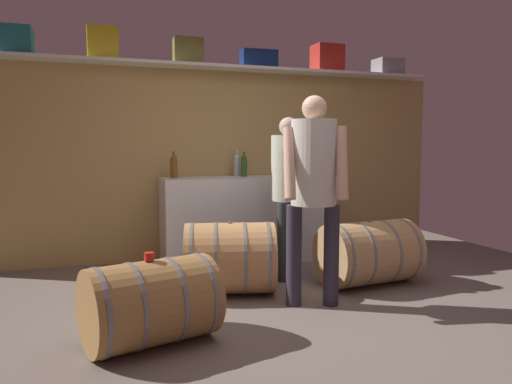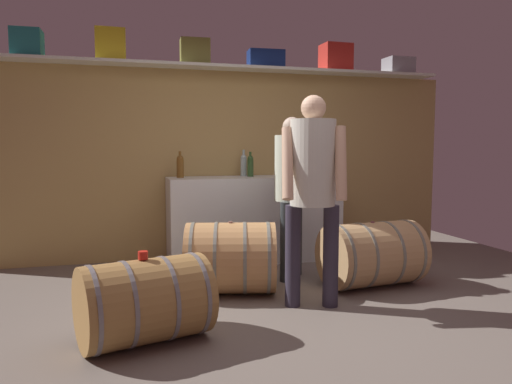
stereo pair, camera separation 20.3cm
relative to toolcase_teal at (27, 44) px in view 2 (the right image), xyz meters
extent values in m
cube|color=#6F645B|center=(2.12, -1.51, -2.35)|extent=(6.78, 7.64, 0.02)
cube|color=tan|center=(2.12, 0.15, -1.26)|extent=(5.58, 0.10, 2.17)
cube|color=silver|center=(2.12, 0.00, -0.16)|extent=(5.13, 0.40, 0.03)
cube|color=#207275|center=(0.00, 0.00, 0.00)|extent=(0.29, 0.28, 0.28)
cube|color=yellow|center=(0.81, 0.00, 0.03)|extent=(0.31, 0.27, 0.33)
cube|color=olive|center=(1.71, 0.00, 0.00)|extent=(0.33, 0.24, 0.28)
cube|color=navy|center=(2.54, 0.00, -0.04)|extent=(0.42, 0.25, 0.21)
cube|color=red|center=(3.42, 0.00, 0.02)|extent=(0.35, 0.28, 0.32)
cube|color=gray|center=(4.28, 0.00, -0.04)|extent=(0.33, 0.27, 0.20)
cube|color=white|center=(2.34, -0.21, -1.87)|extent=(1.94, 0.59, 0.96)
cylinder|color=brown|center=(1.52, -0.13, -1.29)|extent=(0.08, 0.08, 0.19)
sphere|color=brown|center=(1.52, -0.13, -1.18)|extent=(0.07, 0.07, 0.07)
cylinder|color=brown|center=(1.52, -0.13, -1.13)|extent=(0.03, 0.03, 0.07)
cylinder|color=#315428|center=(2.31, -0.15, -1.29)|extent=(0.07, 0.07, 0.19)
sphere|color=#315428|center=(2.31, -0.15, -1.18)|extent=(0.07, 0.07, 0.07)
cylinder|color=#315428|center=(2.31, -0.15, -1.14)|extent=(0.03, 0.03, 0.07)
cylinder|color=#ABC4C3|center=(2.26, -0.04, -1.29)|extent=(0.07, 0.07, 0.20)
sphere|color=#ABC4C3|center=(2.26, -0.04, -1.17)|extent=(0.07, 0.07, 0.07)
cylinder|color=#ABC4C3|center=(2.26, -0.04, -1.12)|extent=(0.03, 0.03, 0.08)
cylinder|color=white|center=(3.15, -0.33, -1.38)|extent=(0.07, 0.07, 0.00)
cylinder|color=white|center=(3.15, -0.33, -1.34)|extent=(0.01, 0.01, 0.08)
sphere|color=white|center=(3.15, -0.33, -1.28)|extent=(0.07, 0.07, 0.07)
sphere|color=maroon|center=(3.15, -0.33, -1.29)|extent=(0.04, 0.04, 0.04)
cylinder|color=olive|center=(1.02, -2.27, -2.06)|extent=(0.94, 0.75, 0.55)
cylinder|color=slate|center=(0.69, -2.37, -2.06)|extent=(0.18, 0.55, 0.56)
cylinder|color=slate|center=(0.89, -2.31, -2.06)|extent=(0.18, 0.55, 0.56)
cylinder|color=slate|center=(1.15, -2.24, -2.06)|extent=(0.18, 0.55, 0.56)
cylinder|color=slate|center=(1.35, -2.18, -2.06)|extent=(0.18, 0.55, 0.56)
cylinder|color=brown|center=(1.02, -2.27, -1.78)|extent=(0.04, 0.04, 0.01)
cylinder|color=tan|center=(1.81, -1.37, -2.03)|extent=(0.91, 0.80, 0.62)
cylinder|color=gray|center=(1.49, -1.29, -2.03)|extent=(0.18, 0.62, 0.64)
cylinder|color=gray|center=(1.69, -1.34, -2.03)|extent=(0.18, 0.62, 0.64)
cylinder|color=gray|center=(1.93, -1.40, -2.03)|extent=(0.18, 0.62, 0.64)
cylinder|color=gray|center=(2.12, -1.45, -2.03)|extent=(0.18, 0.62, 0.64)
cylinder|color=#83574F|center=(1.81, -1.37, -1.71)|extent=(0.04, 0.04, 0.01)
cylinder|color=tan|center=(3.12, -1.50, -2.04)|extent=(0.94, 0.68, 0.59)
cylinder|color=slate|center=(2.75, -1.54, -2.04)|extent=(0.09, 0.60, 0.60)
cylinder|color=slate|center=(2.98, -1.52, -2.04)|extent=(0.09, 0.60, 0.60)
cylinder|color=slate|center=(3.26, -1.49, -2.04)|extent=(0.09, 0.60, 0.60)
cylinder|color=slate|center=(3.49, -1.47, -2.04)|extent=(0.09, 0.60, 0.60)
cylinder|color=#83454F|center=(3.12, -1.50, -1.74)|extent=(0.04, 0.04, 0.01)
cylinder|color=red|center=(1.02, -2.27, -1.75)|extent=(0.07, 0.07, 0.05)
cylinder|color=#302A3A|center=(2.22, -1.84, -1.93)|extent=(0.13, 0.13, 0.83)
cylinder|color=#302A3A|center=(2.51, -1.93, -1.93)|extent=(0.13, 0.13, 0.83)
cylinder|color=beige|center=(2.36, -1.89, -1.17)|extent=(0.36, 0.36, 0.68)
sphere|color=tan|center=(2.36, -1.89, -0.74)|extent=(0.20, 0.20, 0.20)
cylinder|color=tan|center=(2.14, -1.93, -1.17)|extent=(0.16, 0.29, 0.57)
cylinder|color=tan|center=(2.53, -2.05, -1.17)|extent=(0.14, 0.22, 0.58)
cylinder|color=#2A3033|center=(2.40, -1.15, -1.96)|extent=(0.12, 0.12, 0.77)
cylinder|color=#2A3033|center=(2.58, -0.93, -1.96)|extent=(0.12, 0.12, 0.77)
cylinder|color=beige|center=(2.49, -1.04, -1.25)|extent=(0.34, 0.34, 0.64)
sphere|color=tan|center=(2.49, -1.04, -0.85)|extent=(0.18, 0.18, 0.18)
cylinder|color=tan|center=(2.44, -1.25, -1.25)|extent=(0.20, 0.19, 0.54)
cylinder|color=tan|center=(2.69, -0.96, -1.25)|extent=(0.27, 0.24, 0.53)
camera|label=1|loc=(0.71, -5.39, -1.04)|focal=33.76mm
camera|label=2|loc=(0.90, -5.45, -1.04)|focal=33.76mm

